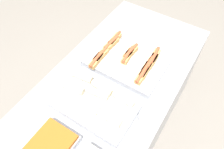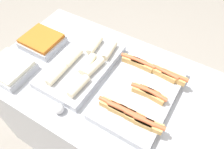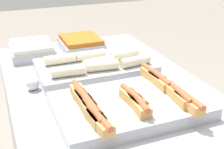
# 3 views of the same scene
# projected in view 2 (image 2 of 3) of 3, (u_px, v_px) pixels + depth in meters

# --- Properties ---
(ground_plane) EXTENTS (12.00, 12.00, 0.00)m
(ground_plane) POSITION_uv_depth(u_px,v_px,m) (118.00, 144.00, 1.96)
(ground_plane) COLOR gray
(counter) EXTENTS (1.64, 0.84, 0.87)m
(counter) POSITION_uv_depth(u_px,v_px,m) (119.00, 122.00, 1.62)
(counter) COLOR #A8AAB2
(counter) RESTS_ON ground_plane
(tray_hotdogs) EXTENTS (0.42, 0.56, 0.10)m
(tray_hotdogs) POSITION_uv_depth(u_px,v_px,m) (140.00, 93.00, 1.21)
(tray_hotdogs) COLOR #A8AAB2
(tray_hotdogs) RESTS_ON counter
(tray_wraps) EXTENTS (0.33, 0.55, 0.10)m
(tray_wraps) POSITION_uv_depth(u_px,v_px,m) (82.00, 65.00, 1.34)
(tray_wraps) COLOR #A8AAB2
(tray_wraps) RESTS_ON counter
(tray_side_front) EXTENTS (0.25, 0.23, 0.07)m
(tray_side_front) POSITION_uv_depth(u_px,v_px,m) (10.00, 69.00, 1.32)
(tray_side_front) COLOR #A8AAB2
(tray_side_front) RESTS_ON counter
(tray_side_back) EXTENTS (0.25, 0.23, 0.07)m
(tray_side_back) POSITION_uv_depth(u_px,v_px,m) (42.00, 41.00, 1.47)
(tray_side_back) COLOR #A8AAB2
(tray_side_back) RESTS_ON counter
(serving_spoon_near) EXTENTS (0.25, 0.06, 0.06)m
(serving_spoon_near) POSITION_uv_depth(u_px,v_px,m) (57.00, 108.00, 1.16)
(serving_spoon_near) COLOR silver
(serving_spoon_near) RESTS_ON counter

